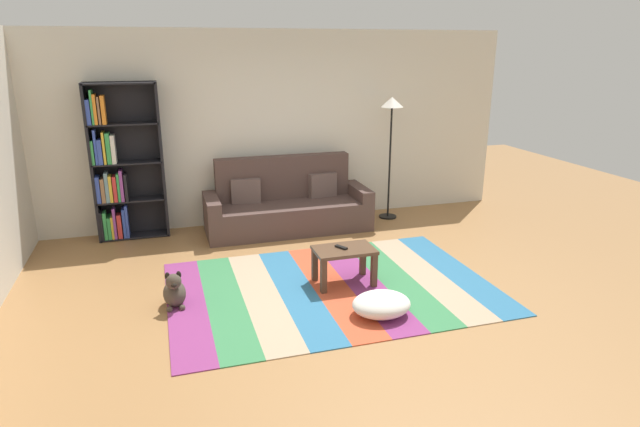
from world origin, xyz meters
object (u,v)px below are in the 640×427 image
Objects in this scene: couch at (287,206)px; pouf at (381,304)px; bookshelf at (119,169)px; standing_lamp at (392,118)px; tv_remote at (341,247)px; dog at (174,292)px; coffee_table at (344,256)px.

pouf is at bearing -84.75° from couch.
bookshelf reaches higher than couch.
bookshelf is (-2.17, 0.28, 0.61)m from couch.
couch is 1.95m from standing_lamp.
standing_lamp is (1.32, 2.84, 1.37)m from pouf.
standing_lamp is at bearing 65.07° from pouf.
standing_lamp is 2.72m from tv_remote.
dog reaches higher than pouf.
coffee_table is 0.82m from pouf.
coffee_table is 1.78m from dog.
tv_remote is at bearing 144.80° from coffee_table.
standing_lamp is at bearing -3.15° from bookshelf.
dog is at bearing -147.09° from standing_lamp.
coffee_table is 4.28× the size of tv_remote.
bookshelf reaches higher than dog.
couch is at bearing 50.86° from dog.
pouf is at bearing -22.42° from dog.
coffee_table is at bearing 97.37° from pouf.
dog is 2.65× the size of tv_remote.
coffee_table is 1.13× the size of pouf.
standing_lamp is (3.74, -0.21, 0.54)m from bookshelf.
standing_lamp is (1.57, 0.08, 1.15)m from couch.
coffee_table is at bearing -64.88° from tv_remote.
pouf is 3.42m from standing_lamp.
pouf is 3.78× the size of tv_remote.
standing_lamp reaches higher than couch.
dog is 0.22× the size of standing_lamp.
tv_remote is (-1.45, -2.03, -1.07)m from standing_lamp.
pouf is 0.32× the size of standing_lamp.
coffee_table is 1.61× the size of dog.
bookshelf is 3.25m from tv_remote.
coffee_table is (2.32, -2.26, -0.62)m from bookshelf.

